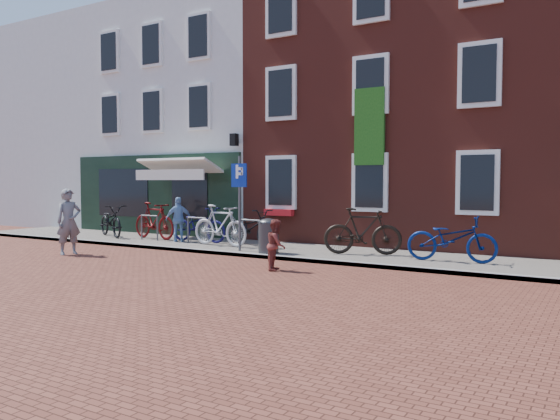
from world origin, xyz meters
The scene contains 18 objects.
ground centered at (0.00, 0.00, 0.00)m, with size 80.00×80.00×0.00m, color brown.
sidewalk centered at (1.00, 1.50, 0.05)m, with size 24.00×3.00×0.10m, color slate.
building_stucco centered at (-5.00, 7.00, 4.50)m, with size 8.00×8.00×9.00m, color silver.
building_brick_mid centered at (2.00, 7.00, 5.00)m, with size 6.00×8.00×10.00m, color maroon.
building_brick_right centered at (8.00, 7.00, 5.00)m, with size 6.00×8.00×10.00m, color maroon.
filler_left centered at (-12.50, 7.00, 4.50)m, with size 7.00×8.00×9.00m, color silver.
litter_bin centered at (1.62, 0.44, 0.62)m, with size 0.54×0.54×1.00m.
parking_sign centered at (0.66, 0.44, 1.81)m, with size 0.50×0.08×2.63m.
woman centered at (-3.36, -2.06, 0.92)m, with size 0.67×0.44×1.83m, color slate.
boy centered at (2.98, -1.38, 0.58)m, with size 0.57×0.44×1.17m, color maroon.
cafe_person centered at (-2.33, 1.32, 0.82)m, with size 0.84×0.35×1.43m, color #759AC6.
bicycle_0 centered at (-5.46, 1.33, 0.65)m, with size 0.74×2.11×1.11m, color black.
bicycle_1 centered at (-3.60, 1.51, 0.72)m, with size 0.58×2.05×1.23m, color #4D0707.
bicycle_2 centered at (-1.73, 1.58, 0.65)m, with size 0.74×2.11×1.11m, color #151250.
bicycle_3 centered at (-0.50, 1.08, 0.72)m, with size 0.58×2.05×1.23m, color #AEADB0.
bicycle_4 centered at (0.26, 1.61, 0.65)m, with size 0.74×2.11×1.11m, color black.
bicycle_5 centered at (3.90, 1.47, 0.72)m, with size 0.58×2.05×1.23m, color black.
bicycle_6 centered at (6.25, 1.34, 0.65)m, with size 0.74×2.11×1.11m, color #061955.
Camera 1 is at (9.57, -12.13, 2.04)m, focal length 35.56 mm.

